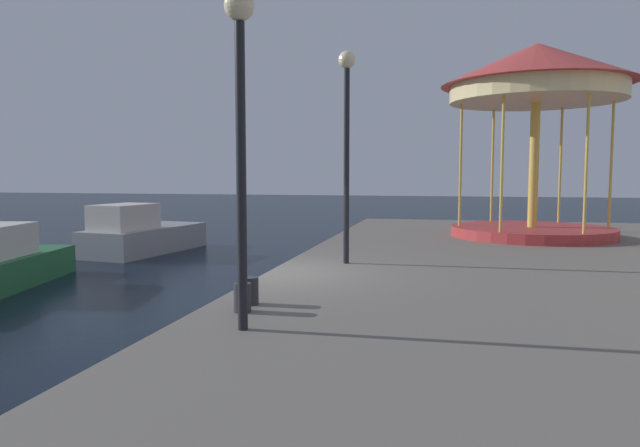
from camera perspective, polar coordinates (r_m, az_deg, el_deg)
ground_plane at (r=11.43m, az=-5.12°, el=-8.71°), size 120.00×120.00×0.00m
quay_dock at (r=11.14m, az=26.55°, el=-7.48°), size 12.19×27.08×0.80m
motorboat_grey at (r=20.52m, az=-17.33°, el=-1.04°), size 2.56×4.89×1.71m
carousel at (r=18.55m, az=20.63°, el=12.13°), size 5.55×5.55×5.72m
lamp_post_mid_promenade at (r=7.00m, az=-7.90°, el=12.14°), size 0.36×0.36×4.03m
lamp_post_far_end at (r=12.16m, az=2.66°, el=10.21°), size 0.36×0.36×4.42m
bollard_center at (r=8.48m, az=-6.92°, el=-6.63°), size 0.24×0.24×0.40m
bollard_north at (r=8.04m, az=-7.70°, el=-7.28°), size 0.24×0.24×0.40m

